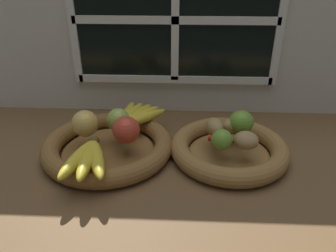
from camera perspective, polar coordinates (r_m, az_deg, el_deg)
ground_plane at (r=89.59cm, az=0.62°, el=-5.90°), size 140.00×90.00×3.00cm
back_wall at (r=106.23cm, az=1.30°, el=16.78°), size 140.00×4.60×55.00cm
fruit_bowl_left at (r=89.70cm, az=-10.59°, el=-3.53°), size 35.42×35.42×4.91cm
fruit_bowl_right at (r=88.45cm, az=10.75°, el=-4.02°), size 31.59×31.59×4.91cm
apple_green_back at (r=90.02cm, az=-8.76°, el=1.06°), size 6.54×6.54×6.54cm
apple_golden_left at (r=89.19cm, az=-14.47°, el=0.43°), size 7.22×7.22×7.22cm
apple_red_right at (r=83.97cm, az=-7.42°, el=-0.67°), size 7.18×7.18×7.18cm
banana_bunch_front at (r=77.91cm, az=-14.07°, el=-5.50°), size 12.00×18.13×3.22cm
banana_bunch_back at (r=96.04cm, az=-5.76°, el=1.80°), size 14.19×17.89×2.82cm
potato_back at (r=90.51cm, az=12.01°, el=0.19°), size 9.24×7.01×4.53cm
potato_small at (r=83.65cm, az=13.67°, el=-2.46°), size 7.05×6.64×4.49cm
potato_oblong at (r=88.12cm, az=8.28°, el=-0.21°), size 6.10×8.10×4.68cm
lime_near at (r=81.78cm, az=9.48°, el=-2.38°), size 5.41×5.41×5.41cm
lime_far at (r=89.71cm, az=12.82°, el=0.63°), size 6.74×6.74×6.74cm
chili_pepper at (r=85.07cm, az=11.33°, el=-2.68°), size 12.57×4.96×1.84cm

